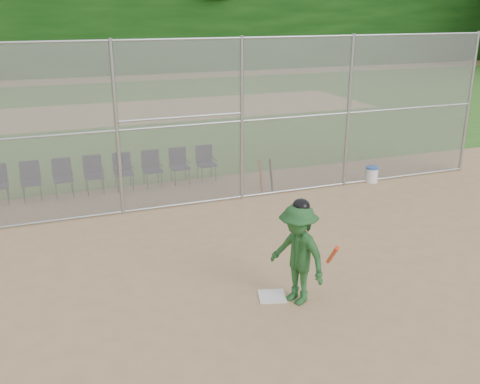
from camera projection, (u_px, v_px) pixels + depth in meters
name	position (u px, v px, depth m)	size (l,w,h in m)	color
ground	(294.00, 300.00, 8.89)	(100.00, 100.00, 0.00)	tan
grass_strip	(121.00, 113.00, 24.78)	(100.00, 100.00, 0.00)	#2E651E
dirt_patch_far	(121.00, 113.00, 24.78)	(24.00, 24.00, 0.00)	tan
backstop_fence	(202.00, 121.00, 12.63)	(16.09, 0.09, 4.00)	gray
home_plate	(272.00, 296.00, 8.99)	(0.45, 0.45, 0.02)	silver
batter_at_plate	(298.00, 253.00, 8.58)	(1.04, 1.36, 1.79)	#215326
water_cooler	(372.00, 174.00, 14.85)	(0.35, 0.35, 0.44)	white
spare_bats	(266.00, 175.00, 14.11)	(0.36, 0.28, 0.84)	#D84C14
chair_1	(31.00, 182.00, 13.39)	(0.54, 0.52, 0.96)	#0E1135
chair_2	(63.00, 178.00, 13.65)	(0.54, 0.52, 0.96)	#0E1135
chair_3	(94.00, 175.00, 13.91)	(0.54, 0.52, 0.96)	#0E1135
chair_4	(124.00, 172.00, 14.17)	(0.54, 0.52, 0.96)	#0E1135
chair_5	(152.00, 169.00, 14.43)	(0.54, 0.52, 0.96)	#0E1135
chair_6	(180.00, 166.00, 14.69)	(0.54, 0.52, 0.96)	#0E1135
chair_7	(207.00, 164.00, 14.95)	(0.54, 0.52, 0.96)	#0E1135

